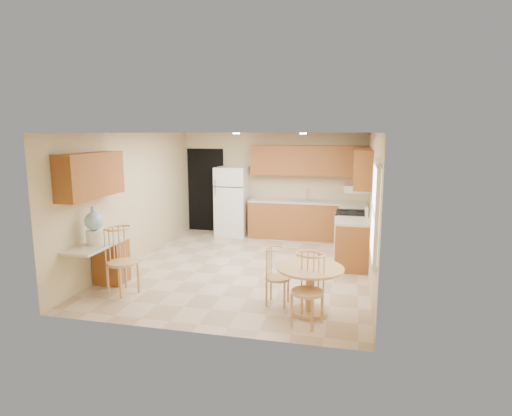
% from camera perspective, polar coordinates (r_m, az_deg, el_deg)
% --- Properties ---
extents(floor, '(5.50, 5.50, 0.00)m').
position_cam_1_polar(floor, '(8.16, -1.39, -7.84)').
color(floor, '#C4A98E').
rests_on(floor, ground).
extents(ceiling, '(4.50, 5.50, 0.02)m').
position_cam_1_polar(ceiling, '(7.77, -1.47, 9.99)').
color(ceiling, white).
rests_on(ceiling, wall_back).
extents(wall_back, '(4.50, 0.02, 2.50)m').
position_cam_1_polar(wall_back, '(10.53, 2.31, 3.21)').
color(wall_back, '#CAB888').
rests_on(wall_back, floor).
extents(wall_front, '(4.50, 0.02, 2.50)m').
position_cam_1_polar(wall_front, '(5.30, -8.88, -3.83)').
color(wall_front, '#CAB888').
rests_on(wall_front, floor).
extents(wall_left, '(0.02, 5.50, 2.50)m').
position_cam_1_polar(wall_left, '(8.70, -15.93, 1.36)').
color(wall_left, '#CAB888').
rests_on(wall_left, floor).
extents(wall_right, '(0.02, 5.50, 2.50)m').
position_cam_1_polar(wall_right, '(7.63, 15.16, 0.21)').
color(wall_right, '#CAB888').
rests_on(wall_right, floor).
extents(doorway, '(0.90, 0.02, 2.10)m').
position_cam_1_polar(doorway, '(11.00, -6.71, 2.39)').
color(doorway, black).
rests_on(doorway, floor).
extents(base_cab_back, '(2.75, 0.60, 0.87)m').
position_cam_1_polar(base_cab_back, '(10.24, 6.78, -1.68)').
color(base_cab_back, '#9D5B28').
rests_on(base_cab_back, floor).
extents(counter_back, '(2.75, 0.63, 0.04)m').
position_cam_1_polar(counter_back, '(10.16, 6.84, 0.84)').
color(counter_back, beige).
rests_on(counter_back, base_cab_back).
extents(base_cab_right_a, '(0.60, 0.59, 0.87)m').
position_cam_1_polar(base_cab_right_a, '(9.60, 12.78, -2.65)').
color(base_cab_right_a, '#9D5B28').
rests_on(base_cab_right_a, floor).
extents(counter_right_a, '(0.63, 0.59, 0.04)m').
position_cam_1_polar(counter_right_a, '(9.52, 12.89, 0.02)').
color(counter_right_a, beige).
rests_on(counter_right_a, base_cab_right_a).
extents(base_cab_right_b, '(0.60, 0.80, 0.87)m').
position_cam_1_polar(base_cab_right_b, '(8.19, 12.70, -4.86)').
color(base_cab_right_b, '#9D5B28').
rests_on(base_cab_right_b, floor).
extents(counter_right_b, '(0.63, 0.80, 0.04)m').
position_cam_1_polar(counter_right_b, '(8.09, 12.82, -1.74)').
color(counter_right_b, beige).
rests_on(counter_right_b, base_cab_right_b).
extents(upper_cab_back, '(2.75, 0.33, 0.70)m').
position_cam_1_polar(upper_cab_back, '(10.18, 7.03, 6.29)').
color(upper_cab_back, '#9D5B28').
rests_on(upper_cab_back, wall_back).
extents(upper_cab_right, '(0.33, 2.42, 0.70)m').
position_cam_1_polar(upper_cab_right, '(8.76, 14.00, 5.45)').
color(upper_cab_right, '#9D5B28').
rests_on(upper_cab_right, wall_right).
extents(upper_cab_left, '(0.33, 1.40, 0.70)m').
position_cam_1_polar(upper_cab_left, '(7.19, -21.15, 4.12)').
color(upper_cab_left, '#9D5B28').
rests_on(upper_cab_left, wall_left).
extents(sink, '(0.78, 0.44, 0.01)m').
position_cam_1_polar(sink, '(10.16, 6.70, 0.96)').
color(sink, silver).
rests_on(sink, counter_back).
extents(range_hood, '(0.50, 0.76, 0.14)m').
position_cam_1_polar(range_hood, '(8.77, 13.32, 2.66)').
color(range_hood, silver).
rests_on(range_hood, upper_cab_right).
extents(desk_pedestal, '(0.48, 0.42, 0.72)m').
position_cam_1_polar(desk_pedestal, '(7.66, -18.74, -6.79)').
color(desk_pedestal, '#9D5B28').
rests_on(desk_pedestal, floor).
extents(desk_top, '(0.50, 1.20, 0.04)m').
position_cam_1_polar(desk_top, '(7.25, -20.48, -4.65)').
color(desk_top, beige).
rests_on(desk_top, desk_pedestal).
extents(window, '(0.06, 1.12, 1.30)m').
position_cam_1_polar(window, '(5.77, 15.66, -0.42)').
color(window, white).
rests_on(window, wall_right).
extents(can_light_a, '(0.14, 0.14, 0.02)m').
position_cam_1_polar(can_light_a, '(9.06, -2.65, 9.91)').
color(can_light_a, white).
rests_on(can_light_a, ceiling).
extents(can_light_b, '(0.14, 0.14, 0.02)m').
position_cam_1_polar(can_light_b, '(8.78, 6.31, 9.85)').
color(can_light_b, white).
rests_on(can_light_b, ceiling).
extents(refrigerator, '(0.74, 0.72, 1.68)m').
position_cam_1_polar(refrigerator, '(10.47, -3.18, 0.89)').
color(refrigerator, white).
rests_on(refrigerator, floor).
extents(stove, '(0.65, 0.76, 1.09)m').
position_cam_1_polar(stove, '(8.94, 12.59, -3.37)').
color(stove, white).
rests_on(stove, floor).
extents(dining_table, '(0.92, 0.92, 0.68)m').
position_cam_1_polar(dining_table, '(6.06, 7.22, -9.94)').
color(dining_table, tan).
rests_on(dining_table, floor).
extents(chair_table_a, '(0.37, 0.48, 0.85)m').
position_cam_1_polar(chair_table_a, '(6.26, 2.77, -8.54)').
color(chair_table_a, tan).
rests_on(chair_table_a, floor).
extents(chair_table_b, '(0.42, 0.46, 0.95)m').
position_cam_1_polar(chair_table_b, '(5.60, 6.78, -10.19)').
color(chair_table_b, tan).
rests_on(chair_table_b, floor).
extents(chair_desk, '(0.46, 0.60, 1.05)m').
position_cam_1_polar(chair_desk, '(6.94, -17.89, -6.10)').
color(chair_desk, tan).
rests_on(chair_desk, floor).
extents(water_crock, '(0.29, 0.29, 0.60)m').
position_cam_1_polar(water_crock, '(7.16, -20.74, -2.43)').
color(water_crock, white).
rests_on(water_crock, desk_top).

